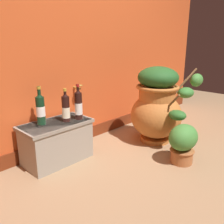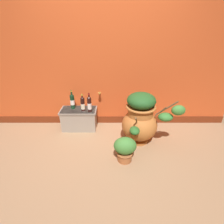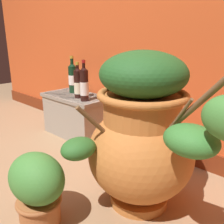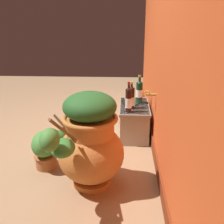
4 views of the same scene
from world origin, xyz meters
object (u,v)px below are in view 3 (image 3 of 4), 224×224
at_px(potted_shrub, 38,186).
at_px(wine_bottle_right, 84,84).
at_px(terracotta_urn, 142,135).
at_px(wine_bottle_left, 78,83).
at_px(wine_bottle_middle, 73,77).

bearing_deg(potted_shrub, wine_bottle_right, 125.49).
distance_m(terracotta_urn, wine_bottle_right, 0.89).
xyz_separation_m(wine_bottle_left, potted_shrub, (0.67, -0.81, -0.30)).
bearing_deg(terracotta_urn, wine_bottle_left, 159.22).
bearing_deg(wine_bottle_right, potted_shrub, -54.51).
relative_size(wine_bottle_middle, potted_shrub, 0.92).
relative_size(wine_bottle_left, wine_bottle_middle, 0.90).
bearing_deg(wine_bottle_middle, terracotta_urn, -21.73).
xyz_separation_m(wine_bottle_middle, wine_bottle_right, (0.31, -0.13, -0.01)).
bearing_deg(wine_bottle_right, terracotta_urn, -21.52).
relative_size(wine_bottle_left, wine_bottle_right, 0.92).
bearing_deg(terracotta_urn, wine_bottle_right, 158.48).
bearing_deg(wine_bottle_right, wine_bottle_middle, 157.73).
relative_size(terracotta_urn, wine_bottle_middle, 2.54).
distance_m(wine_bottle_middle, wine_bottle_right, 0.34).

